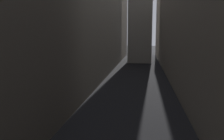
% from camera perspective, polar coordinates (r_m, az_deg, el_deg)
% --- Properties ---
extents(ground_plane, '(264.00, 264.00, 0.00)m').
position_cam_1_polar(ground_plane, '(38.19, 5.64, -3.23)').
color(ground_plane, black).
extents(building_block_left, '(15.48, 108.00, 25.38)m').
position_cam_1_polar(building_block_left, '(42.28, -12.88, 15.02)').
color(building_block_left, '#60594F').
rests_on(building_block_left, ground).
extents(building_block_right, '(13.06, 108.00, 24.90)m').
position_cam_1_polar(building_block_right, '(41.08, 23.61, 14.40)').
color(building_block_right, gray).
rests_on(building_block_right, ground).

